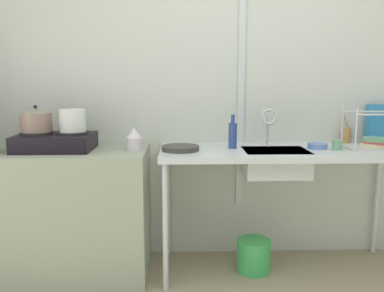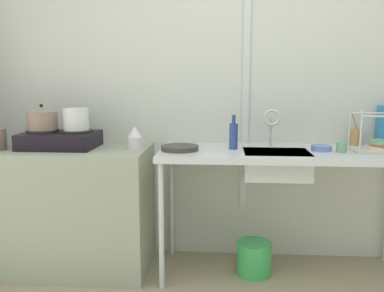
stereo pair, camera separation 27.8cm
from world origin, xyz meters
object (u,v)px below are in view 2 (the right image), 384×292
object	(u,v)px
sink_basin	(276,164)
bucket_on_floor	(254,258)
pot_on_left_burner	(42,118)
frying_pan	(180,148)
percolator	(135,138)
small_bowl_on_drainboard	(321,148)
utensil_jar	(355,137)
cup_by_rack	(341,147)
bottle_by_sink	(233,135)
pot_on_right_burner	(76,119)
stove	(60,139)
dish_rack	(383,145)
faucet	(272,121)

from	to	relation	value
sink_basin	bucket_on_floor	distance (m)	0.68
pot_on_left_burner	frying_pan	distance (m)	0.98
bucket_on_floor	percolator	bearing A→B (deg)	178.20
percolator	frying_pan	size ratio (longest dim) A/B	0.61
pot_on_left_burner	small_bowl_on_drainboard	bearing A→B (deg)	0.24
small_bowl_on_drainboard	utensil_jar	bearing A→B (deg)	39.48
cup_by_rack	bottle_by_sink	bearing A→B (deg)	173.59
pot_on_right_burner	cup_by_rack	world-z (taller)	pot_on_right_burner
stove	percolator	size ratio (longest dim) A/B	3.27
dish_rack	bottle_by_sink	xyz separation A→B (m)	(-0.98, 0.03, 0.05)
percolator	dish_rack	bearing A→B (deg)	0.48
pot_on_left_burner	utensil_jar	distance (m)	2.21
faucet	dish_rack	distance (m)	0.74
faucet	cup_by_rack	distance (m)	0.49
bottle_by_sink	percolator	bearing A→B (deg)	-176.48
dish_rack	cup_by_rack	xyz separation A→B (m)	(-0.28, -0.05, -0.01)
pot_on_right_burner	utensil_jar	distance (m)	1.98
bucket_on_floor	small_bowl_on_drainboard	bearing A→B (deg)	5.31
stove	utensil_jar	xyz separation A→B (m)	(2.07, 0.25, 0.00)
pot_on_right_burner	dish_rack	distance (m)	2.06
sink_basin	small_bowl_on_drainboard	bearing A→B (deg)	10.18
pot_on_right_burner	faucet	size ratio (longest dim) A/B	0.64
bottle_by_sink	sink_basin	bearing A→B (deg)	-16.12
pot_on_right_burner	bucket_on_floor	bearing A→B (deg)	-1.48
stove	cup_by_rack	size ratio (longest dim) A/B	7.46
stove	sink_basin	size ratio (longest dim) A/B	1.17
sink_basin	dish_rack	bearing A→B (deg)	4.41
pot_on_left_burner	dish_rack	xyz separation A→B (m)	(2.29, 0.01, -0.16)
stove	frying_pan	world-z (taller)	stove
bottle_by_sink	bucket_on_floor	distance (m)	0.87
pot_on_right_burner	sink_basin	size ratio (longest dim) A/B	0.40
stove	cup_by_rack	distance (m)	1.90
pot_on_left_burner	bucket_on_floor	xyz separation A→B (m)	(1.47, -0.03, -0.96)
pot_on_left_burner	cup_by_rack	xyz separation A→B (m)	(2.02, -0.04, -0.17)
faucet	utensil_jar	xyz separation A→B (m)	(0.62, 0.14, -0.12)
pot_on_right_burner	faucet	world-z (taller)	pot_on_right_burner
bottle_by_sink	cup_by_rack	bearing A→B (deg)	-6.41
faucet	utensil_jar	distance (m)	0.64
pot_on_left_burner	faucet	bearing A→B (deg)	4.05
frying_pan	sink_basin	bearing A→B (deg)	-0.35
frying_pan	bucket_on_floor	size ratio (longest dim) A/B	1.06
stove	bottle_by_sink	xyz separation A→B (m)	(1.20, 0.04, 0.04)
pot_on_left_burner	pot_on_right_burner	distance (m)	0.24
stove	utensil_jar	distance (m)	2.09
stove	pot_on_left_burner	size ratio (longest dim) A/B	2.39
pot_on_left_burner	pot_on_right_burner	world-z (taller)	pot_on_left_burner
percolator	bottle_by_sink	size ratio (longest dim) A/B	0.66
pot_on_right_burner	sink_basin	bearing A→B (deg)	-1.93
pot_on_right_burner	bucket_on_floor	xyz separation A→B (m)	(1.23, -0.03, -0.96)
faucet	cup_by_rack	world-z (taller)	faucet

